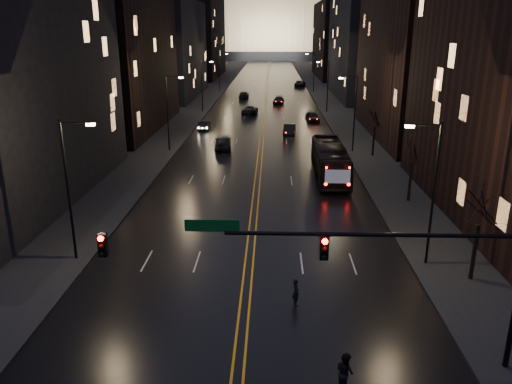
# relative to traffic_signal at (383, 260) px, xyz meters

# --- Properties ---
(ground) EXTENTS (900.00, 900.00, 0.00)m
(ground) POSITION_rel_traffic_signal_xyz_m (-5.91, 0.00, -5.10)
(ground) COLOR black
(ground) RESTS_ON ground
(road) EXTENTS (20.00, 320.00, 0.02)m
(road) POSITION_rel_traffic_signal_xyz_m (-5.91, 130.00, -5.09)
(road) COLOR black
(road) RESTS_ON ground
(sidewalk_left) EXTENTS (8.00, 320.00, 0.16)m
(sidewalk_left) POSITION_rel_traffic_signal_xyz_m (-19.91, 130.00, -5.02)
(sidewalk_left) COLOR black
(sidewalk_left) RESTS_ON ground
(sidewalk_right) EXTENTS (8.00, 320.00, 0.16)m
(sidewalk_right) POSITION_rel_traffic_signal_xyz_m (8.09, 130.00, -5.02)
(sidewalk_right) COLOR black
(sidewalk_right) RESTS_ON ground
(center_line) EXTENTS (0.62, 320.00, 0.01)m
(center_line) POSITION_rel_traffic_signal_xyz_m (-5.91, 130.00, -5.08)
(center_line) COLOR orange
(center_line) RESTS_ON road
(building_left_mid) EXTENTS (12.00, 30.00, 28.00)m
(building_left_mid) POSITION_rel_traffic_signal_xyz_m (-26.91, 54.00, 8.90)
(building_left_mid) COLOR black
(building_left_mid) RESTS_ON ground
(building_left_far) EXTENTS (12.00, 34.00, 20.00)m
(building_left_far) POSITION_rel_traffic_signal_xyz_m (-26.91, 92.00, 4.90)
(building_left_far) COLOR black
(building_left_far) RESTS_ON ground
(building_left_dist) EXTENTS (12.00, 40.00, 24.00)m
(building_left_dist) POSITION_rel_traffic_signal_xyz_m (-26.91, 140.00, 6.90)
(building_left_dist) COLOR black
(building_left_dist) RESTS_ON ground
(building_right_mid) EXTENTS (12.00, 34.00, 26.00)m
(building_right_mid) POSITION_rel_traffic_signal_xyz_m (15.09, 92.00, 7.90)
(building_right_mid) COLOR black
(building_right_mid) RESTS_ON ground
(building_right_dist) EXTENTS (12.00, 40.00, 22.00)m
(building_right_dist) POSITION_rel_traffic_signal_xyz_m (15.09, 140.00, 5.90)
(building_right_dist) COLOR black
(building_right_dist) RESTS_ON ground
(capitol) EXTENTS (90.00, 50.00, 58.50)m
(capitol) POSITION_rel_traffic_signal_xyz_m (-5.91, 250.00, 12.05)
(capitol) COLOR black
(capitol) RESTS_ON ground
(traffic_signal) EXTENTS (17.29, 0.45, 7.00)m
(traffic_signal) POSITION_rel_traffic_signal_xyz_m (0.00, 0.00, 0.00)
(traffic_signal) COLOR black
(traffic_signal) RESTS_ON ground
(streetlamp_right_near) EXTENTS (2.13, 0.25, 9.00)m
(streetlamp_right_near) POSITION_rel_traffic_signal_xyz_m (4.91, 10.00, -0.02)
(streetlamp_right_near) COLOR black
(streetlamp_right_near) RESTS_ON ground
(streetlamp_left_near) EXTENTS (2.13, 0.25, 9.00)m
(streetlamp_left_near) POSITION_rel_traffic_signal_xyz_m (-16.72, 10.00, -0.02)
(streetlamp_left_near) COLOR black
(streetlamp_left_near) RESTS_ON ground
(streetlamp_right_mid) EXTENTS (2.13, 0.25, 9.00)m
(streetlamp_right_mid) POSITION_rel_traffic_signal_xyz_m (4.91, 40.00, -0.02)
(streetlamp_right_mid) COLOR black
(streetlamp_right_mid) RESTS_ON ground
(streetlamp_left_mid) EXTENTS (2.13, 0.25, 9.00)m
(streetlamp_left_mid) POSITION_rel_traffic_signal_xyz_m (-16.72, 40.00, -0.02)
(streetlamp_left_mid) COLOR black
(streetlamp_left_mid) RESTS_ON ground
(streetlamp_right_far) EXTENTS (2.13, 0.25, 9.00)m
(streetlamp_right_far) POSITION_rel_traffic_signal_xyz_m (4.91, 70.00, -0.02)
(streetlamp_right_far) COLOR black
(streetlamp_right_far) RESTS_ON ground
(streetlamp_left_far) EXTENTS (2.13, 0.25, 9.00)m
(streetlamp_left_far) POSITION_rel_traffic_signal_xyz_m (-16.72, 70.00, -0.02)
(streetlamp_left_far) COLOR black
(streetlamp_left_far) RESTS_ON ground
(streetlamp_right_dist) EXTENTS (2.13, 0.25, 9.00)m
(streetlamp_right_dist) POSITION_rel_traffic_signal_xyz_m (4.91, 100.00, -0.02)
(streetlamp_right_dist) COLOR black
(streetlamp_right_dist) RESTS_ON ground
(streetlamp_left_dist) EXTENTS (2.13, 0.25, 9.00)m
(streetlamp_left_dist) POSITION_rel_traffic_signal_xyz_m (-16.72, 100.00, -0.02)
(streetlamp_left_dist) COLOR black
(streetlamp_left_dist) RESTS_ON ground
(tree_right_near) EXTENTS (2.40, 2.40, 6.65)m
(tree_right_near) POSITION_rel_traffic_signal_xyz_m (7.09, 8.00, -0.58)
(tree_right_near) COLOR black
(tree_right_near) RESTS_ON ground
(tree_right_mid) EXTENTS (2.40, 2.40, 6.65)m
(tree_right_mid) POSITION_rel_traffic_signal_xyz_m (7.09, 22.00, -0.58)
(tree_right_mid) COLOR black
(tree_right_mid) RESTS_ON ground
(tree_right_far) EXTENTS (2.40, 2.40, 6.65)m
(tree_right_far) POSITION_rel_traffic_signal_xyz_m (7.09, 38.00, -0.58)
(tree_right_far) COLOR black
(tree_right_far) RESTS_ON ground
(bus) EXTENTS (2.91, 12.10, 3.37)m
(bus) POSITION_rel_traffic_signal_xyz_m (1.20, 29.39, -3.42)
(bus) COLOR black
(bus) RESTS_ON ground
(oncoming_car_a) EXTENTS (2.42, 5.13, 1.70)m
(oncoming_car_a) POSITION_rel_traffic_signal_xyz_m (-10.56, 41.50, -4.25)
(oncoming_car_a) COLOR black
(oncoming_car_a) RESTS_ON ground
(oncoming_car_b) EXTENTS (1.55, 4.12, 1.34)m
(oncoming_car_b) POSITION_rel_traffic_signal_xyz_m (-14.41, 53.52, -4.43)
(oncoming_car_b) COLOR black
(oncoming_car_b) RESTS_ON ground
(oncoming_car_c) EXTENTS (2.89, 5.44, 1.45)m
(oncoming_car_c) POSITION_rel_traffic_signal_xyz_m (-8.41, 68.41, -4.38)
(oncoming_car_c) COLOR black
(oncoming_car_c) RESTS_ON ground
(oncoming_car_d) EXTENTS (2.09, 4.90, 1.41)m
(oncoming_car_d) POSITION_rel_traffic_signal_xyz_m (-10.64, 89.66, -4.40)
(oncoming_car_d) COLOR black
(oncoming_car_d) RESTS_ON ground
(receding_car_a) EXTENTS (1.95, 4.66, 1.50)m
(receding_car_a) POSITION_rel_traffic_signal_xyz_m (-2.10, 50.14, -4.35)
(receding_car_a) COLOR black
(receding_car_a) RESTS_ON ground
(receding_car_b) EXTENTS (2.24, 4.64, 1.53)m
(receding_car_b) POSITION_rel_traffic_signal_xyz_m (1.90, 60.98, -4.34)
(receding_car_b) COLOR black
(receding_car_b) RESTS_ON ground
(receding_car_c) EXTENTS (2.44, 4.97, 1.39)m
(receding_car_c) POSITION_rel_traffic_signal_xyz_m (-3.29, 80.86, -4.41)
(receding_car_c) COLOR black
(receding_car_c) RESTS_ON ground
(receding_car_d) EXTENTS (3.27, 5.87, 1.55)m
(receding_car_d) POSITION_rel_traffic_signal_xyz_m (2.59, 112.89, -4.33)
(receding_car_d) COLOR black
(receding_car_d) RESTS_ON ground
(pedestrian_a) EXTENTS (0.52, 0.64, 1.53)m
(pedestrian_a) POSITION_rel_traffic_signal_xyz_m (-3.21, 5.00, -4.34)
(pedestrian_a) COLOR black
(pedestrian_a) RESTS_ON ground
(pedestrian_b) EXTENTS (0.82, 0.97, 1.75)m
(pedestrian_b) POSITION_rel_traffic_signal_xyz_m (-1.52, -1.54, -4.23)
(pedestrian_b) COLOR black
(pedestrian_b) RESTS_ON ground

